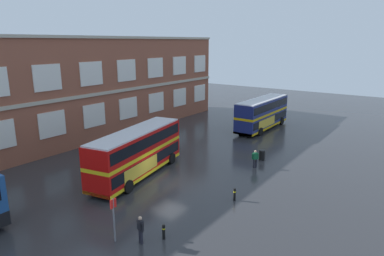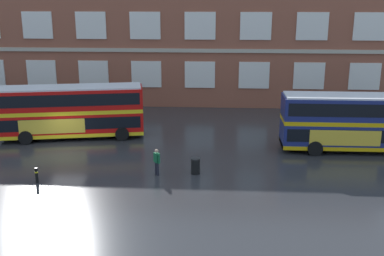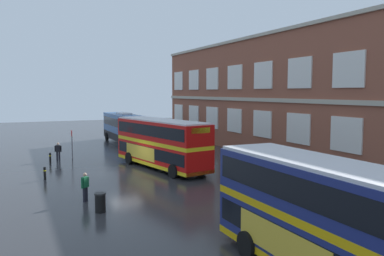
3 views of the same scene
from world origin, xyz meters
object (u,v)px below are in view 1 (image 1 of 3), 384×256
Objects in this scene: station_litter_bin at (262,155)px; second_passenger at (140,229)px; double_decker_middle at (262,113)px; waiting_passenger at (255,158)px; double_decker_near at (137,152)px; safety_bollard_west at (164,231)px; bus_stand_flag at (114,216)px; safety_bollard_east at (235,194)px.

second_passenger is at bearing -178.90° from station_litter_bin.
waiting_passenger is at bearing -157.87° from double_decker_middle.
double_decker_near is at bearing 45.34° from second_passenger.
station_litter_bin is at bearing 1.10° from second_passenger.
bus_stand_flag is at bearing 130.59° from safety_bollard_west.
double_decker_middle is (21.44, -1.86, 0.00)m from double_decker_near.
waiting_passenger is at bearing -5.06° from bus_stand_flag.
second_passenger is 0.63× the size of bus_stand_flag.
double_decker_middle is 10.69× the size of station_litter_bin.
waiting_passenger is 13.91m from safety_bollard_west.
second_passenger reaches higher than safety_bollard_east.
station_litter_bin is 9.59m from safety_bollard_east.
safety_bollard_east is at bearing -19.52° from bus_stand_flag.
safety_bollard_west is (-16.26, -1.14, -0.03)m from station_litter_bin.
waiting_passenger reaches higher than safety_bollard_east.
second_passenger reaches higher than station_litter_bin.
double_decker_middle is at bearing 8.13° from bus_stand_flag.
double_decker_near reaches higher than station_litter_bin.
double_decker_near is at bearing 94.08° from safety_bollard_east.
safety_bollard_west is (-13.88, -0.76, -0.44)m from waiting_passenger.
double_decker_middle is 22.10m from safety_bollard_east.
second_passenger is at bearing 167.65° from safety_bollard_east.
bus_stand_flag reaches higher than safety_bollard_east.
double_decker_middle is 14.95m from waiting_passenger.
double_decker_middle is 6.48× the size of waiting_passenger.
double_decker_near is 12.38m from station_litter_bin.
waiting_passenger is 0.63× the size of bus_stand_flag.
waiting_passenger is 1.79× the size of safety_bollard_east.
safety_bollard_west is (-27.69, -6.37, -1.66)m from double_decker_middle.
double_decker_near reaches higher than second_passenger.
double_decker_middle is at bearing 12.97° from safety_bollard_west.
station_litter_bin is 1.08× the size of safety_bollard_east.
double_decker_middle is 29.34m from second_passenger.
station_litter_bin reaches higher than safety_bollard_east.
waiting_passenger is at bearing -0.17° from second_passenger.
double_decker_near reaches higher than safety_bollard_east.
double_decker_near is at bearing 175.04° from double_decker_middle.
waiting_passenger reaches higher than station_litter_bin.
double_decker_near is 9.35m from safety_bollard_east.
double_decker_near is 11.88× the size of safety_bollard_west.
safety_bollard_west is (1.85, -2.15, -1.14)m from bus_stand_flag.
waiting_passenger is 1.79× the size of safety_bollard_west.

